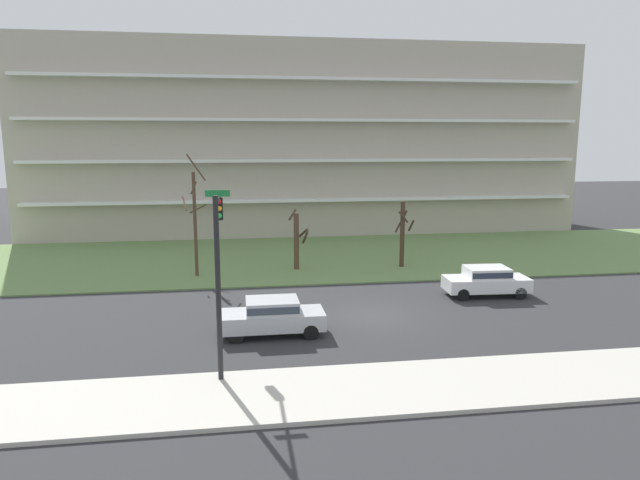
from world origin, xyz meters
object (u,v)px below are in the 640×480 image
at_px(tree_left, 297,240).
at_px(sedan_silver_near_left, 272,315).
at_px(traffic_signal_mast, 218,251).
at_px(tree_center, 403,233).
at_px(tree_far_left, 195,220).
at_px(sedan_white_center_left, 486,280).

xyz_separation_m(tree_left, sedan_silver_near_left, (-2.38, -12.08, -1.06)).
bearing_deg(traffic_signal_mast, tree_center, 53.00).
height_order(tree_left, tree_center, tree_center).
height_order(tree_far_left, sedan_white_center_left, tree_far_left).
relative_size(tree_far_left, traffic_signal_mast, 1.16).
height_order(tree_left, traffic_signal_mast, traffic_signal_mast).
distance_m(tree_center, sedan_white_center_left, 7.80).
relative_size(sedan_white_center_left, traffic_signal_mast, 0.70).
bearing_deg(sedan_silver_near_left, tree_left, 78.88).
bearing_deg(tree_far_left, traffic_signal_mast, -82.82).
bearing_deg(tree_center, traffic_signal_mast, -127.00).
xyz_separation_m(tree_center, traffic_signal_mast, (-11.27, -14.95, 2.05)).
distance_m(sedan_silver_near_left, sedan_white_center_left, 12.51).
bearing_deg(sedan_silver_near_left, traffic_signal_mast, -122.88).
distance_m(sedan_white_center_left, traffic_signal_mast, 16.12).
relative_size(tree_center, sedan_silver_near_left, 0.98).
bearing_deg(traffic_signal_mast, tree_left, 73.76).
distance_m(tree_far_left, tree_left, 6.51).
height_order(tree_far_left, tree_center, tree_far_left).
relative_size(tree_far_left, sedan_white_center_left, 1.66).
relative_size(tree_far_left, tree_left, 1.90).
xyz_separation_m(tree_far_left, traffic_signal_mast, (1.80, -14.31, 0.86)).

